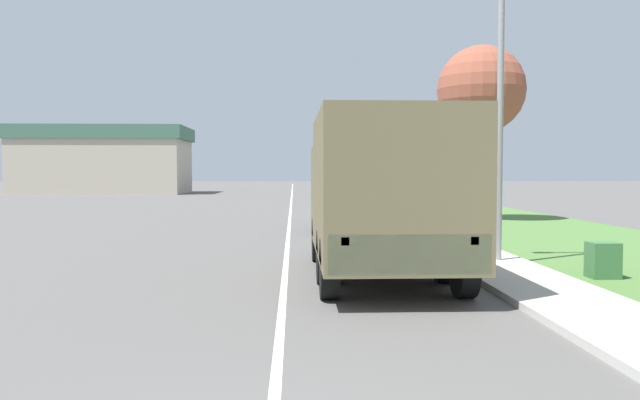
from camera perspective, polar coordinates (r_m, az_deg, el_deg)
The scene contains 11 objects.
ground_plane at distance 42.94m, azimuth -2.65°, elevation -0.16°, with size 180.00×180.00×0.00m, color #565451.
lane_centre_stripe at distance 42.94m, azimuth -2.65°, elevation -0.16°, with size 0.12×120.00×0.00m.
sidewalk_right at distance 43.16m, azimuth 3.34°, elevation -0.07°, with size 1.80×120.00×0.12m.
grass_strip_right at distance 43.82m, azimuth 9.07°, elevation -0.12°, with size 7.00×120.00×0.02m.
military_truck at distance 12.22m, azimuth 5.58°, elevation 0.82°, with size 2.54×6.51×3.12m.
car_nearest_ahead at distance 21.96m, azimuth 2.45°, elevation -1.11°, with size 1.90×4.14×1.46m.
car_second_ahead at distance 32.95m, azimuth 1.04°, elevation 0.30°, with size 1.87×4.83×1.69m.
lamp_post at distance 14.55m, azimuth 15.43°, elevation 11.94°, with size 1.69×0.24×7.35m.
tree_mid_right at distance 27.62m, azimuth 14.52°, elevation 9.72°, with size 3.70×3.70×7.39m.
utility_box at distance 13.37m, azimuth 24.45°, elevation -5.03°, with size 0.55×0.45×0.70m.
building_distant at distance 62.63m, azimuth -19.15°, elevation 3.49°, with size 15.85×8.51×6.28m.
Camera 1 is at (0.18, -2.89, 2.10)m, focal length 35.00 mm.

